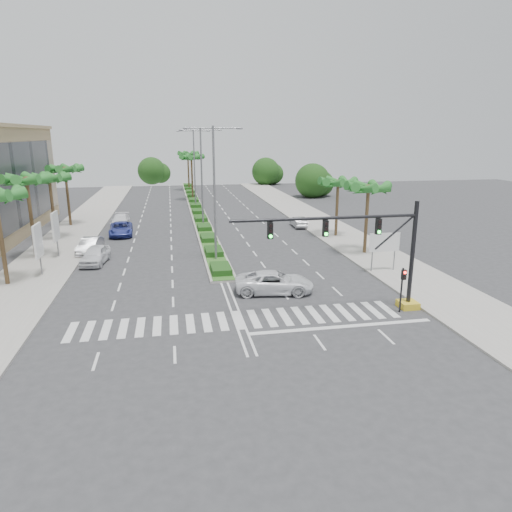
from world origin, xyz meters
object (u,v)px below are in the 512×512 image
Objects in this scene: car_parked_b at (90,246)px; car_parked_d at (120,221)px; car_crossing at (274,282)px; car_right at (298,222)px; car_parked_a at (95,255)px; car_parked_c at (121,229)px.

car_parked_d is at bearing 90.48° from car_parked_b.
car_parked_d is at bearing 35.08° from car_crossing.
car_parked_d is 1.27× the size of car_right.
car_crossing is (15.15, -14.53, 0.03)m from car_parked_b.
car_parked_a is 17.63m from car_crossing.
car_parked_a is at bearing -90.70° from car_parked_d.
car_right is at bearing 37.54° from car_parked_a.
car_right is (8.45, 23.50, -0.13)m from car_crossing.
car_parked_c reaches higher than car_parked_d.
car_parked_a is 17.44m from car_parked_d.
car_crossing reaches higher than car_right.
car_parked_c reaches higher than car_right.
car_right is at bearing -10.66° from car_parked_d.
car_crossing is (13.00, -22.49, 0.03)m from car_parked_c.
car_parked_a is at bearing -67.72° from car_parked_b.
car_crossing is at bearing -29.20° from car_parked_a.
car_crossing is at bearing -63.18° from car_parked_d.
car_parked_d is (0.51, 17.43, -0.06)m from car_parked_a.
car_crossing is at bearing -63.68° from car_parked_c.
car_parked_a is 0.83× the size of car_crossing.
car_parked_c is 5.56m from car_parked_d.
car_parked_b is at bearing -95.68° from car_parked_d.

